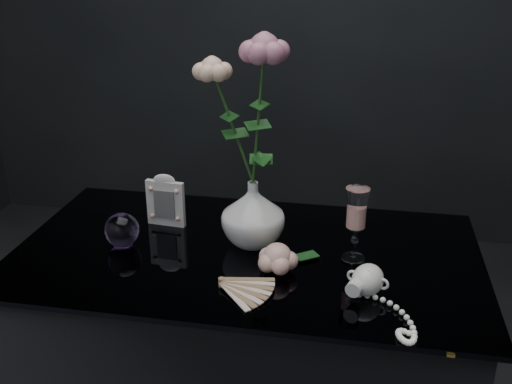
% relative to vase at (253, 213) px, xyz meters
% --- Properties ---
extents(table, '(1.05, 0.58, 0.76)m').
position_rel_vase_xyz_m(table, '(-0.01, -0.04, -0.46)').
color(table, black).
rests_on(table, ground).
extents(vase, '(0.19, 0.19, 0.15)m').
position_rel_vase_xyz_m(vase, '(0.00, 0.00, 0.00)').
color(vase, white).
rests_on(vase, table).
extents(wine_glass, '(0.05, 0.05, 0.17)m').
position_rel_vase_xyz_m(wine_glass, '(0.23, -0.03, 0.01)').
color(wine_glass, white).
rests_on(wine_glass, table).
extents(picture_frame, '(0.11, 0.09, 0.13)m').
position_rel_vase_xyz_m(picture_frame, '(-0.23, 0.06, -0.01)').
color(picture_frame, silver).
rests_on(picture_frame, table).
extents(paperweight, '(0.10, 0.10, 0.08)m').
position_rel_vase_xyz_m(paperweight, '(-0.29, -0.06, -0.04)').
color(paperweight, '#AD81D2').
rests_on(paperweight, table).
extents(paper_fan, '(0.27, 0.24, 0.02)m').
position_rel_vase_xyz_m(paper_fan, '(-0.03, -0.20, -0.07)').
color(paper_fan, '#FBF0C9').
rests_on(paper_fan, table).
extents(loose_rose, '(0.17, 0.21, 0.07)m').
position_rel_vase_xyz_m(loose_rose, '(0.07, -0.12, -0.04)').
color(loose_rose, '#FBB4A2').
rests_on(loose_rose, table).
extents(pearl_jar, '(0.28, 0.28, 0.06)m').
position_rel_vase_xyz_m(pearl_jar, '(0.26, -0.17, -0.04)').
color(pearl_jar, white).
rests_on(pearl_jar, table).
extents(roses, '(0.18, 0.11, 0.38)m').
position_rel_vase_xyz_m(roses, '(-0.01, -0.01, 0.25)').
color(roses, '#FFC1A3').
rests_on(roses, vase).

